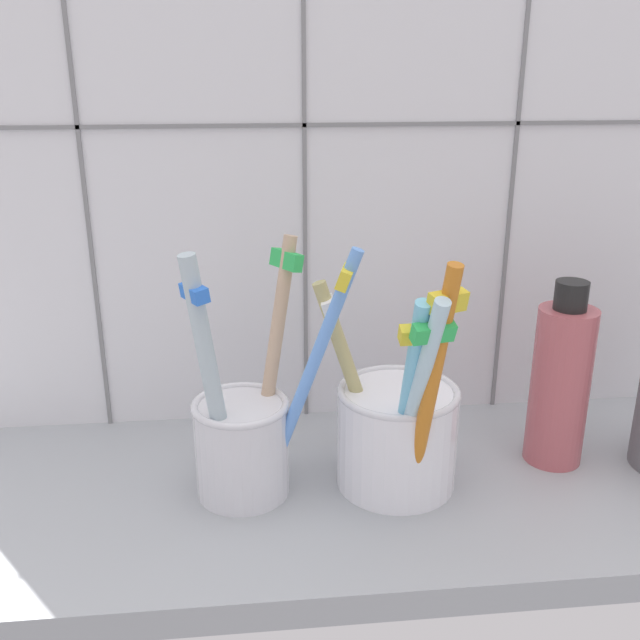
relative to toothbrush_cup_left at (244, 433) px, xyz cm
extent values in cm
cube|color=#9EA3A8|center=(5.08, 0.00, -5.45)|extent=(64.00, 22.00, 2.00)
cube|color=white|center=(5.08, 12.00, 16.05)|extent=(64.00, 2.00, 45.00)
cube|color=gray|center=(-10.92, 10.90, 16.05)|extent=(0.30, 0.20, 45.00)
cube|color=gray|center=(5.08, 10.90, 16.05)|extent=(0.30, 0.20, 45.00)
cube|color=gray|center=(21.08, 10.90, 16.05)|extent=(0.30, 0.20, 45.00)
cube|color=gray|center=(5.08, 10.90, 18.89)|extent=(64.00, 0.20, 0.30)
cylinder|color=silver|center=(-0.19, 0.09, -1.19)|extent=(6.30, 6.30, 6.52)
torus|color=silver|center=(-0.19, 0.09, 2.07)|extent=(6.48, 6.48, 0.50)
cylinder|color=tan|center=(2.06, 1.76, 4.32)|extent=(4.07, 3.14, 16.92)
cube|color=green|center=(3.14, 2.48, 11.12)|extent=(2.23, 2.68, 1.26)
cylinder|color=#67A0F6|center=(4.18, -1.28, 4.41)|extent=(6.79, 2.50, 17.19)
cube|color=yellow|center=(6.38, -1.86, 11.12)|extent=(1.57, 2.33, 1.35)
cylinder|color=silver|center=(-1.84, -1.71, 4.42)|extent=(3.47, 2.58, 17.08)
cube|color=blue|center=(-2.54, -2.09, 10.54)|extent=(1.96, 2.43, 0.98)
cylinder|color=white|center=(10.35, 0.09, -0.97)|extent=(8.17, 8.17, 6.96)
torus|color=silver|center=(10.35, 0.09, 2.51)|extent=(8.26, 8.26, 0.50)
cylinder|color=silver|center=(10.51, -3.80, 3.50)|extent=(2.23, 6.81, 15.44)
cube|color=green|center=(10.88, -5.73, 8.89)|extent=(2.67, 1.55, 1.29)
cylinder|color=#74C7EB|center=(10.21, -3.16, 3.30)|extent=(1.14, 5.94, 15.02)
cube|color=yellow|center=(10.25, -4.81, 8.45)|extent=(2.20, 1.16, 1.19)
cylinder|color=orange|center=(11.22, -4.45, 4.42)|extent=(2.51, 4.27, 17.12)
cube|color=yellow|center=(11.66, -5.50, 10.62)|extent=(2.57, 1.83, 1.29)
cylinder|color=tan|center=(7.40, 0.57, 2.99)|extent=(5.62, 1.52, 14.37)
cube|color=white|center=(5.73, 0.75, 8.38)|extent=(1.28, 2.15, 1.35)
cylinder|color=#B7575D|center=(22.51, 1.89, 1.39)|extent=(4.14, 4.14, 11.67)
cylinder|color=black|center=(22.51, 1.89, 8.22)|extent=(2.27, 2.27, 2.00)
camera|label=1|loc=(0.56, -42.59, 23.33)|focal=40.32mm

